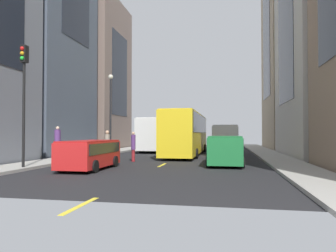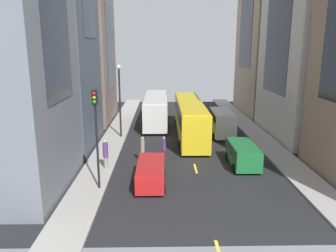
# 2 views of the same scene
# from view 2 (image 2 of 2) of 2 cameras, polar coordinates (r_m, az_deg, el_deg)

# --- Properties ---
(ground_plane) EXTENTS (40.97, 40.97, 0.00)m
(ground_plane) POSITION_cam_2_polar(r_m,az_deg,el_deg) (35.19, 3.07, -1.23)
(ground_plane) COLOR black
(sidewalk_west) EXTENTS (2.33, 44.00, 0.15)m
(sidewalk_west) POSITION_cam_2_polar(r_m,az_deg,el_deg) (35.41, -8.84, -1.16)
(sidewalk_west) COLOR #9E9B93
(sidewalk_west) RESTS_ON ground
(sidewalk_east) EXTENTS (2.33, 44.00, 0.15)m
(sidewalk_east) POSITION_cam_2_polar(r_m,az_deg,el_deg) (36.44, 14.64, -1.02)
(sidewalk_east) COLOR #9E9B93
(sidewalk_east) RESTS_ON ground
(lane_stripe_1) EXTENTS (0.16, 2.00, 0.01)m
(lane_stripe_1) POSITION_cam_2_polar(r_m,az_deg,el_deg) (25.22, 4.78, -7.32)
(lane_stripe_1) COLOR yellow
(lane_stripe_1) RESTS_ON ground
(lane_stripe_2) EXTENTS (0.16, 2.00, 0.01)m
(lane_stripe_2) POSITION_cam_2_polar(r_m,az_deg,el_deg) (35.19, 3.07, -1.22)
(lane_stripe_2) COLOR yellow
(lane_stripe_2) RESTS_ON ground
(lane_stripe_3) EXTENTS (0.16, 2.00, 0.01)m
(lane_stripe_3) POSITION_cam_2_polar(r_m,az_deg,el_deg) (45.40, 2.13, 2.16)
(lane_stripe_3) COLOR yellow
(lane_stripe_3) RESTS_ON ground
(lane_stripe_4) EXTENTS (0.16, 2.00, 0.01)m
(lane_stripe_4) POSITION_cam_2_polar(r_m,az_deg,el_deg) (55.72, 1.53, 4.30)
(lane_stripe_4) COLOR yellow
(lane_stripe_4) RESTS_ON ground
(building_west_2) EXTENTS (7.64, 9.39, 17.68)m
(building_west_2) POSITION_cam_2_polar(r_m,az_deg,el_deg) (41.61, -15.31, 12.92)
(building_west_2) COLOR #7A665B
(building_west_2) RESTS_ON ground
(building_east_1) EXTENTS (9.13, 11.95, 19.94)m
(building_east_1) POSITION_cam_2_polar(r_m,az_deg,el_deg) (36.43, 25.29, 13.88)
(building_east_1) COLOR beige
(building_east_1) RESTS_ON ground
(building_east_2) EXTENTS (9.47, 11.51, 27.81)m
(building_east_2) POSITION_cam_2_polar(r_m,az_deg,el_deg) (48.28, 19.20, 18.71)
(building_east_2) COLOR tan
(building_east_2) RESTS_ON ground
(city_bus_white) EXTENTS (2.80, 11.29, 3.35)m
(city_bus_white) POSITION_cam_2_polar(r_m,az_deg,el_deg) (38.91, -2.12, 3.24)
(city_bus_white) COLOR silver
(city_bus_white) RESTS_ON ground
(streetcar_yellow) EXTENTS (2.70, 13.99, 3.59)m
(streetcar_yellow) POSITION_cam_2_polar(r_m,az_deg,el_deg) (33.64, 3.78, 1.79)
(streetcar_yellow) COLOR yellow
(streetcar_yellow) RESTS_ON ground
(delivery_van_white) EXTENTS (2.25, 5.11, 2.58)m
(delivery_van_white) POSITION_cam_2_polar(r_m,az_deg,el_deg) (34.39, 9.29, 0.85)
(delivery_van_white) COLOR white
(delivery_van_white) RESTS_ON ground
(car_green_0) EXTENTS (2.08, 4.26, 1.73)m
(car_green_0) POSITION_cam_2_polar(r_m,az_deg,el_deg) (26.03, 12.81, -4.58)
(car_green_0) COLOR #1E7238
(car_green_0) RESTS_ON ground
(car_silver_1) EXTENTS (1.88, 4.10, 1.67)m
(car_silver_1) POSITION_cam_2_polar(r_m,az_deg,el_deg) (49.96, -1.98, 4.35)
(car_silver_1) COLOR #B7BABF
(car_silver_1) RESTS_ON ground
(car_red_2) EXTENTS (1.95, 4.37, 1.52)m
(car_red_2) POSITION_cam_2_polar(r_m,az_deg,el_deg) (22.17, -3.02, -7.83)
(car_red_2) COLOR red
(car_red_2) RESTS_ON ground
(pedestrian_waiting_curb) EXTENTS (0.30, 0.30, 1.99)m
(pedestrian_waiting_curb) POSITION_cam_2_polar(r_m,az_deg,el_deg) (26.56, -0.71, -3.75)
(pedestrian_waiting_curb) COLOR maroon
(pedestrian_waiting_curb) RESTS_ON ground
(pedestrian_walking_far) EXTENTS (0.38, 0.38, 2.18)m
(pedestrian_walking_far) POSITION_cam_2_polar(r_m,az_deg,el_deg) (24.85, -10.72, -4.67)
(pedestrian_walking_far) COLOR gray
(pedestrian_walking_far) RESTS_ON ground
(pedestrian_crossing_near) EXTENTS (0.32, 0.32, 2.09)m
(pedestrian_crossing_near) POSITION_cam_2_polar(r_m,az_deg,el_deg) (26.22, -4.42, -3.92)
(pedestrian_crossing_near) COLOR #593372
(pedestrian_crossing_near) RESTS_ON ground
(traffic_light_near_corner) EXTENTS (0.32, 0.44, 6.31)m
(traffic_light_near_corner) POSITION_cam_2_polar(r_m,az_deg,el_deg) (20.61, -12.34, 0.72)
(traffic_light_near_corner) COLOR black
(traffic_light_near_corner) RESTS_ON ground
(streetlamp_near) EXTENTS (0.44, 0.44, 7.13)m
(streetlamp_near) POSITION_cam_2_polar(r_m,az_deg,el_deg) (32.79, -8.36, 5.60)
(streetlamp_near) COLOR black
(streetlamp_near) RESTS_ON ground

